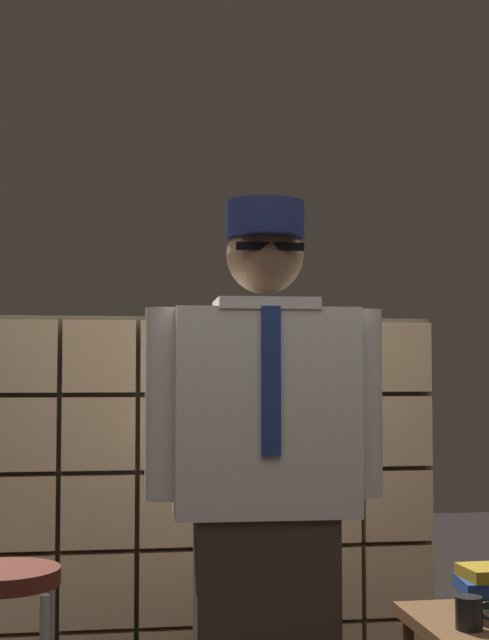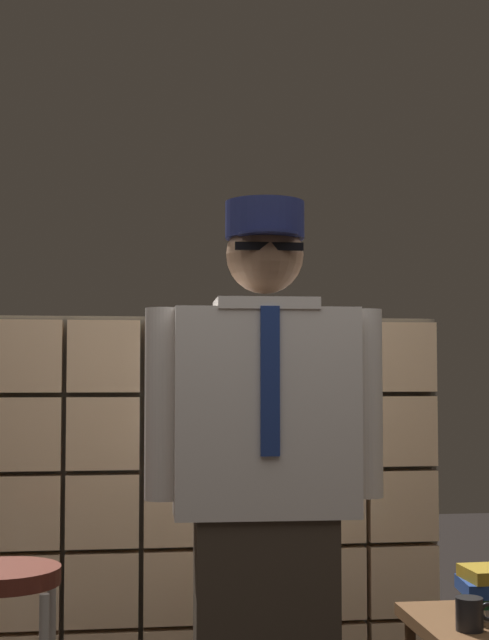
{
  "view_description": "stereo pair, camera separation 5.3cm",
  "coord_description": "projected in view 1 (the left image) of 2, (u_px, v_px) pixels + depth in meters",
  "views": [
    {
      "loc": [
        -0.43,
        -2.38,
        1.3
      ],
      "look_at": [
        -0.01,
        0.42,
        1.47
      ],
      "focal_mm": 51.88,
      "sensor_mm": 36.0,
      "label": 1
    },
    {
      "loc": [
        -0.37,
        -2.39,
        1.3
      ],
      "look_at": [
        -0.01,
        0.42,
        1.47
      ],
      "focal_mm": 51.88,
      "sensor_mm": 36.0,
      "label": 2
    }
  ],
  "objects": [
    {
      "name": "bar_stool",
      "position": [
        1.0,
        633.0,
        2.69
      ],
      "size": [
        0.34,
        0.34,
        0.73
      ],
      "color": "#592319",
      "rests_on": "ground"
    },
    {
      "name": "standing_person",
      "position": [
        265.0,
        490.0,
        2.78
      ],
      "size": [
        0.73,
        0.31,
        1.83
      ],
      "rotation": [
        0.0,
        0.0,
        -0.03
      ],
      "color": "#382D23",
      "rests_on": "ground"
    },
    {
      "name": "glass_block_wall",
      "position": [
        213.0,
        508.0,
        3.74
      ],
      "size": [
        1.86,
        0.1,
        1.56
      ],
      "color": "#E0B78C",
      "rests_on": "ground"
    },
    {
      "name": "coffee_mug",
      "position": [
        470.0,
        613.0,
        2.7
      ],
      "size": [
        0.13,
        0.08,
        0.09
      ],
      "color": "black",
      "rests_on": "side_table"
    }
  ]
}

